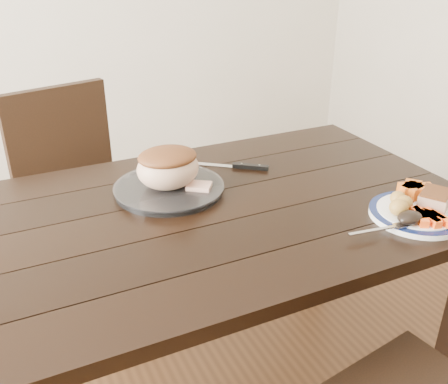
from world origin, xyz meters
name	(u,v)px	position (x,y,z in m)	size (l,w,h in m)	color
dining_table	(196,239)	(0.00, 0.00, 0.66)	(1.61, 0.92, 0.75)	black
chair_far	(78,192)	(-0.21, 0.74, 0.52)	(0.51, 0.52, 0.93)	black
dinner_plate	(416,214)	(0.53, -0.30, 0.76)	(0.25, 0.25, 0.02)	white
plate_rim	(417,212)	(0.53, -0.30, 0.77)	(0.25, 0.25, 0.02)	#0D1741
serving_platter	(169,189)	(-0.02, 0.14, 0.76)	(0.32, 0.32, 0.02)	white
pork_slice	(435,200)	(0.59, -0.30, 0.79)	(0.09, 0.07, 0.04)	tan
roasted_potatoes	(400,203)	(0.49, -0.27, 0.79)	(0.09, 0.09, 0.04)	gold
carrot_batons	(428,217)	(0.52, -0.35, 0.78)	(0.08, 0.11, 0.02)	#FF5515
pumpkin_wedges	(414,191)	(0.58, -0.23, 0.79)	(0.10, 0.09, 0.04)	orange
dark_mushroom	(410,217)	(0.46, -0.34, 0.79)	(0.07, 0.05, 0.03)	black
fork	(384,229)	(0.38, -0.33, 0.77)	(0.18, 0.04, 0.00)	silver
roast_joint	(168,168)	(-0.02, 0.14, 0.83)	(0.19, 0.16, 0.12)	tan
cut_slice	(199,187)	(0.05, 0.09, 0.78)	(0.07, 0.06, 0.02)	tan
carving_knife	(239,166)	(0.25, 0.21, 0.76)	(0.26, 0.21, 0.01)	silver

